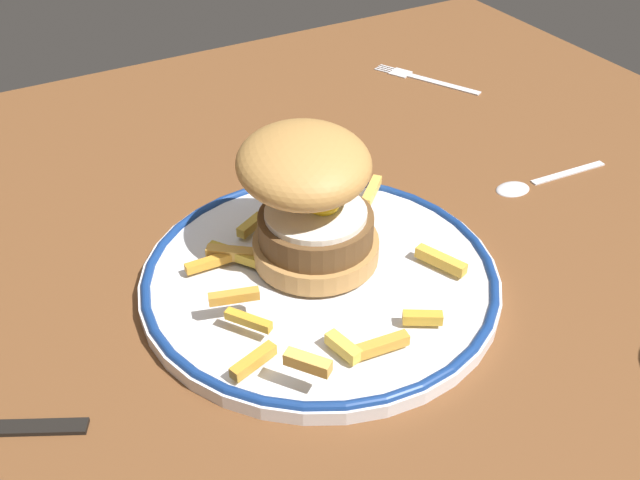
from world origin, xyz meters
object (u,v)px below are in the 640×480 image
object	(u,v)px
fork	(424,78)
spoon	(525,183)
dinner_plate	(320,277)
burger	(310,198)

from	to	relation	value
fork	spoon	size ratio (longest dim) A/B	1.01
dinner_plate	fork	xyz separation A→B (cm)	(31.11, 28.57, -0.66)
fork	spoon	xyz separation A→B (cm)	(-5.95, -25.35, 0.18)
dinner_plate	fork	world-z (taller)	dinner_plate
burger	spoon	world-z (taller)	burger
burger	spoon	bearing A→B (deg)	2.10
dinner_plate	spoon	size ratio (longest dim) A/B	2.20
fork	spoon	world-z (taller)	spoon
burger	fork	distance (cm)	41.03
dinner_plate	burger	bearing A→B (deg)	81.15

